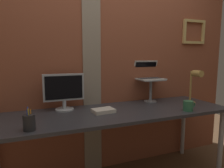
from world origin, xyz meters
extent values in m
cube|color=brown|center=(0.00, 0.43, 1.17)|extent=(3.25, 0.12, 2.35)
cube|color=gray|center=(-0.20, 0.36, 1.17)|extent=(0.20, 0.01, 2.35)
cube|color=tan|center=(1.15, 0.35, 1.72)|extent=(0.33, 0.03, 0.03)
cube|color=tan|center=(1.15, 0.35, 1.46)|extent=(0.33, 0.03, 0.03)
cube|color=tan|center=(0.99, 0.35, 1.59)|extent=(0.03, 0.03, 0.23)
cube|color=tan|center=(1.30, 0.35, 1.59)|extent=(0.03, 0.03, 0.23)
cube|color=#333338|center=(-0.07, 0.02, 0.75)|extent=(2.28, 0.69, 0.03)
cylinder|color=#B2B2B7|center=(1.01, -0.26, 0.37)|extent=(0.05, 0.05, 0.73)
cylinder|color=#B2B2B7|center=(1.01, 0.31, 0.37)|extent=(0.05, 0.05, 0.73)
cylinder|color=#ADB2B7|center=(-0.52, 0.25, 0.77)|extent=(0.18, 0.18, 0.01)
cylinder|color=#ADB2B7|center=(-0.52, 0.25, 0.81)|extent=(0.04, 0.04, 0.08)
cube|color=#ADB2B7|center=(-0.52, 0.25, 0.99)|extent=(0.39, 0.04, 0.26)
cube|color=black|center=(-0.52, 0.23, 0.99)|extent=(0.35, 0.00, 0.22)
cylinder|color=gray|center=(0.46, 0.25, 0.77)|extent=(0.14, 0.14, 0.01)
cylinder|color=gray|center=(0.46, 0.25, 0.89)|extent=(0.03, 0.03, 0.24)
cube|color=gray|center=(0.46, 0.25, 1.02)|extent=(0.28, 0.22, 0.01)
cube|color=silver|center=(0.46, 0.25, 1.03)|extent=(0.31, 0.20, 0.01)
cube|color=#2D2D30|center=(0.46, 0.27, 1.03)|extent=(0.27, 0.11, 0.00)
cube|color=silver|center=(0.46, 0.39, 1.13)|extent=(0.31, 0.07, 0.20)
cube|color=black|center=(0.46, 0.38, 1.13)|extent=(0.28, 0.06, 0.17)
cylinder|color=tan|center=(0.84, 0.02, 0.77)|extent=(0.12, 0.12, 0.02)
cylinder|color=tan|center=(0.84, 0.02, 0.95)|extent=(0.02, 0.02, 0.34)
cylinder|color=tan|center=(0.84, -0.07, 1.10)|extent=(0.07, 0.11, 0.07)
cylinder|color=#262628|center=(-0.83, -0.22, 0.82)|extent=(0.08, 0.08, 0.12)
cylinder|color=blue|center=(-0.84, -0.22, 0.84)|extent=(0.01, 0.01, 0.15)
cylinder|color=blue|center=(-0.84, -0.22, 0.85)|extent=(0.01, 0.02, 0.16)
cylinder|color=yellow|center=(-0.83, -0.22, 0.85)|extent=(0.01, 0.03, 0.15)
cylinder|color=orange|center=(-0.82, -0.21, 0.84)|extent=(0.01, 0.01, 0.14)
cylinder|color=#33724C|center=(0.59, -0.22, 0.81)|extent=(0.09, 0.09, 0.10)
torus|color=#33724C|center=(0.65, -0.22, 0.81)|extent=(0.05, 0.01, 0.05)
cube|color=silver|center=(-0.19, 0.02, 0.78)|extent=(0.21, 0.16, 0.03)
camera|label=1|loc=(-0.79, -1.72, 1.29)|focal=32.43mm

